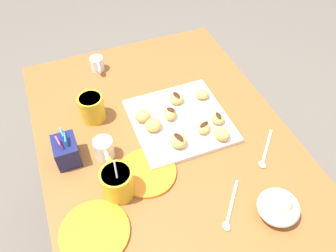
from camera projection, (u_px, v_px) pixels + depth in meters
The scene contains 27 objects.
ground_plane at pixel (165, 227), 1.65m from camera, with size 8.00×8.00×0.00m, color #665B51.
dining_table at pixel (164, 156), 1.22m from camera, with size 1.06×0.81×0.70m.
pastry_plate_square at pixel (180, 121), 1.16m from camera, with size 0.32×0.32×0.02m, color silver.
coffee_mug_mustard_left at pixel (117, 182), 0.94m from camera, with size 0.13×0.09×0.15m.
coffee_mug_mustard_right at pixel (92, 107), 1.14m from camera, with size 0.12×0.08×0.09m.
cream_pitcher_white at pixel (104, 148), 1.04m from camera, with size 0.10×0.06×0.07m.
sugar_caddy at pixel (66, 151), 1.03m from camera, with size 0.09×0.07×0.11m.
ice_cream_bowl at pixel (279, 206), 0.91m from camera, with size 0.12×0.12×0.09m.
chocolate_sauce_pitcher at pixel (97, 63), 1.33m from camera, with size 0.09×0.05×0.06m.
saucer_orange_left at pixel (95, 232), 0.90m from camera, with size 0.19×0.19×0.01m, color orange.
saucer_orange_right at pixel (147, 172), 1.02m from camera, with size 0.18×0.18×0.01m, color orange.
loose_spoon_near_saucer at pixel (230, 211), 0.94m from camera, with size 0.13×0.11×0.01m.
loose_spoon_by_plate at pixel (265, 153), 1.07m from camera, with size 0.13×0.12×0.01m.
beignet_0 at pixel (218, 119), 1.13m from camera, with size 0.05×0.04×0.03m, color #DBA351.
chocolate_drizzle_0 at pixel (218, 115), 1.12m from camera, with size 0.03×0.02×0.01m, color #381E11.
beignet_1 at pixel (153, 125), 1.11m from camera, with size 0.06×0.05×0.04m, color #DBA351.
beignet_2 at pixel (204, 128), 1.10m from camera, with size 0.05×0.04×0.03m, color #DBA351.
chocolate_drizzle_2 at pixel (204, 124), 1.09m from camera, with size 0.04×0.01×0.01m, color #381E11.
beignet_3 at pixel (170, 114), 1.14m from camera, with size 0.04×0.05×0.04m, color #DBA351.
chocolate_drizzle_3 at pixel (170, 109), 1.13m from camera, with size 0.03×0.02×0.01m, color #381E11.
beignet_4 at pixel (202, 94), 1.21m from camera, with size 0.05×0.04×0.03m, color #DBA351.
beignet_5 at pixel (178, 141), 1.06m from camera, with size 0.06×0.05×0.04m, color #DBA351.
chocolate_drizzle_5 at pixel (179, 137), 1.05m from camera, with size 0.04×0.02×0.01m, color #381E11.
beignet_6 at pixel (176, 99), 1.19m from camera, with size 0.05×0.05×0.03m, color #DBA351.
chocolate_drizzle_6 at pixel (176, 95), 1.18m from camera, with size 0.04×0.02×0.01m, color #381E11.
beignet_7 at pixel (143, 116), 1.14m from camera, with size 0.05×0.05×0.04m, color #DBA351.
beignet_8 at pixel (222, 134), 1.08m from camera, with size 0.05×0.05×0.04m, color #DBA351.
Camera 1 is at (-0.68, 0.25, 1.57)m, focal length 36.24 mm.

